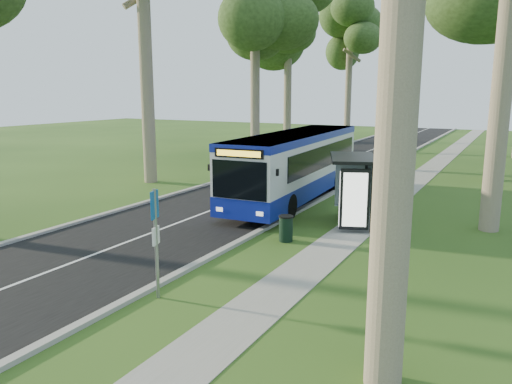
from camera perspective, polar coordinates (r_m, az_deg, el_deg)
ground at (r=17.30m, az=-2.07°, el=-5.96°), size 120.00×120.00×0.00m
road at (r=27.47m, az=2.11°, el=0.61°), size 7.00×100.00×0.02m
kerb_east at (r=26.14m, az=9.01°, el=0.03°), size 0.25×100.00×0.12m
kerb_west at (r=29.14m, az=-4.09°, el=1.32°), size 0.25×100.00×0.12m
centre_line at (r=27.47m, az=2.11°, el=0.64°), size 0.12×100.00×0.00m
footpath at (r=25.36m, az=15.42°, el=-0.71°), size 1.50×100.00×0.02m
bus at (r=24.14m, az=4.59°, el=3.06°), size 3.17×12.25×3.22m
bus_stop_sign at (r=12.67m, az=-11.40°, el=-4.48°), size 0.14×0.39×2.83m
bus_shelter at (r=19.43m, az=11.02°, el=1.55°), size 2.71×3.54×2.69m
litter_bin at (r=17.51m, az=3.44°, el=-4.17°), size 0.53×0.53×0.92m
car_white at (r=36.92m, az=0.58°, el=4.48°), size 1.96×4.17×1.38m
car_silver at (r=52.08m, az=8.17°, el=6.40°), size 2.24×4.38×1.38m
tree_west_c at (r=37.10m, az=-0.11°, el=20.80°), size 5.20×5.20×15.11m
tree_west_d at (r=46.97m, az=3.75°, el=19.91°), size 5.20×5.20×16.34m
tree_west_e at (r=55.24m, az=10.74°, el=17.73°), size 5.20×5.20×15.38m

